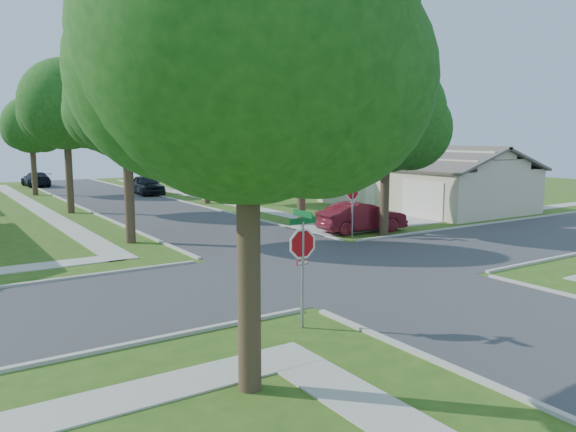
% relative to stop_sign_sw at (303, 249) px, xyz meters
% --- Properties ---
extents(ground, '(100.00, 100.00, 0.00)m').
position_rel_stop_sign_sw_xyz_m(ground, '(4.70, 4.70, -2.03)').
color(ground, '#2E4F15').
rests_on(ground, ground).
extents(road_ns, '(7.00, 100.00, 0.02)m').
position_rel_stop_sign_sw_xyz_m(road_ns, '(4.70, 4.70, -2.03)').
color(road_ns, '#333335').
rests_on(road_ns, ground).
extents(sidewalk_ne, '(1.20, 40.00, 0.04)m').
position_rel_stop_sign_sw_xyz_m(sidewalk_ne, '(10.80, 30.70, -2.01)').
color(sidewalk_ne, '#9E9B91').
rests_on(sidewalk_ne, ground).
extents(sidewalk_nw, '(1.20, 40.00, 0.04)m').
position_rel_stop_sign_sw_xyz_m(sidewalk_nw, '(-1.40, 30.70, -2.01)').
color(sidewalk_nw, '#9E9B91').
rests_on(sidewalk_nw, ground).
extents(driveway, '(8.80, 3.60, 0.05)m').
position_rel_stop_sign_sw_xyz_m(driveway, '(12.60, 11.80, -2.01)').
color(driveway, '#9E9B91').
rests_on(driveway, ground).
extents(stop_sign_sw, '(1.05, 0.80, 2.98)m').
position_rel_stop_sign_sw_xyz_m(stop_sign_sw, '(0.00, 0.00, 0.00)').
color(stop_sign_sw, gray).
rests_on(stop_sign_sw, ground).
extents(stop_sign_ne, '(1.05, 0.80, 2.98)m').
position_rel_stop_sign_sw_xyz_m(stop_sign_ne, '(9.40, 9.40, 0.00)').
color(stop_sign_ne, gray).
rests_on(stop_sign_ne, ground).
extents(tree_e_near, '(4.97, 4.80, 8.28)m').
position_rel_stop_sign_sw_xyz_m(tree_e_near, '(9.45, 13.71, 3.61)').
color(tree_e_near, '#38281C').
rests_on(tree_e_near, ground).
extents(tree_e_mid, '(5.59, 5.40, 9.21)m').
position_rel_stop_sign_sw_xyz_m(tree_e_mid, '(9.46, 25.71, 4.22)').
color(tree_e_mid, '#38281C').
rests_on(tree_e_mid, ground).
extents(tree_e_far, '(5.17, 5.00, 8.72)m').
position_rel_stop_sign_sw_xyz_m(tree_e_far, '(9.45, 38.71, 3.95)').
color(tree_e_far, '#38281C').
rests_on(tree_e_far, ground).
extents(tree_w_near, '(5.38, 5.20, 8.97)m').
position_rel_stop_sign_sw_xyz_m(tree_w_near, '(0.06, 13.71, 4.08)').
color(tree_w_near, '#38281C').
rests_on(tree_w_near, ground).
extents(tree_w_mid, '(5.80, 5.60, 9.56)m').
position_rel_stop_sign_sw_xyz_m(tree_w_mid, '(0.06, 25.71, 4.46)').
color(tree_w_mid, '#38281C').
rests_on(tree_w_mid, ground).
extents(tree_w_far, '(4.76, 4.60, 8.04)m').
position_rel_stop_sign_sw_xyz_m(tree_w_far, '(0.05, 38.71, 3.48)').
color(tree_w_far, '#38281C').
rests_on(tree_w_far, ground).
extents(tree_sw_corner, '(6.21, 6.00, 9.55)m').
position_rel_stop_sign_sw_xyz_m(tree_sw_corner, '(-2.74, -2.29, 4.23)').
color(tree_sw_corner, '#38281C').
rests_on(tree_sw_corner, ground).
extents(tree_ne_corner, '(5.80, 5.60, 8.66)m').
position_rel_stop_sign_sw_xyz_m(tree_ne_corner, '(11.06, 8.91, 3.56)').
color(tree_ne_corner, '#38281C').
rests_on(tree_ne_corner, ground).
extents(house_ne_near, '(8.42, 13.60, 4.23)m').
position_rel_stop_sign_sw_xyz_m(house_ne_near, '(20.69, 15.70, -0.51)').
color(house_ne_near, '#C1B099').
rests_on(house_ne_near, ground).
extents(house_ne_far, '(8.42, 13.60, 4.23)m').
position_rel_stop_sign_sw_xyz_m(house_ne_far, '(20.69, 33.70, -0.51)').
color(house_ne_far, '#C1B099').
rests_on(house_ne_far, ground).
extents(car_driveway, '(4.75, 2.18, 1.51)m').
position_rel_stop_sign_sw_xyz_m(car_driveway, '(10.70, 10.20, -1.27)').
color(car_driveway, '#57111B').
rests_on(car_driveway, ground).
extents(car_curb_east, '(2.02, 4.80, 1.62)m').
position_rel_stop_sign_sw_xyz_m(car_curb_east, '(7.90, 34.22, -1.22)').
color(car_curb_east, black).
rests_on(car_curb_east, ground).
extents(car_curb_west, '(2.27, 4.97, 1.41)m').
position_rel_stop_sign_sw_xyz_m(car_curb_west, '(1.50, 47.59, -1.32)').
color(car_curb_west, black).
rests_on(car_curb_west, ground).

